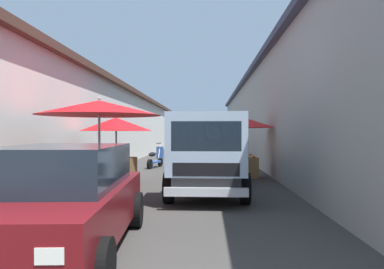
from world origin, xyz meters
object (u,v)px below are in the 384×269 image
(fruit_stall_near_right, at_px, (228,134))
(fruit_stall_far_left, at_px, (244,129))
(fruit_stall_far_right, at_px, (99,119))
(hatchback_car, at_px, (60,198))
(vendor_by_crates, at_px, (199,154))
(fruit_stall_mid_lane, at_px, (117,134))
(delivery_truck, at_px, (207,156))
(vendor_in_shade, at_px, (234,147))
(parked_scooter, at_px, (155,158))

(fruit_stall_near_right, relative_size, fruit_stall_far_left, 0.97)
(fruit_stall_far_right, distance_m, hatchback_car, 3.50)
(fruit_stall_far_right, height_order, vendor_by_crates, fruit_stall_far_right)
(fruit_stall_mid_lane, distance_m, delivery_truck, 3.68)
(fruit_stall_mid_lane, height_order, vendor_by_crates, fruit_stall_mid_lane)
(vendor_by_crates, bearing_deg, hatchback_car, 168.26)
(fruit_stall_mid_lane, bearing_deg, vendor_by_crates, -56.19)
(fruit_stall_mid_lane, bearing_deg, hatchback_car, -172.50)
(fruit_stall_far_right, relative_size, fruit_stall_far_left, 1.18)
(vendor_by_crates, bearing_deg, fruit_stall_far_left, -78.56)
(fruit_stall_near_right, xyz_separation_m, fruit_stall_far_left, (-8.53, -0.11, 0.21))
(vendor_by_crates, bearing_deg, vendor_in_shade, -17.11)
(fruit_stall_mid_lane, relative_size, parked_scooter, 1.37)
(fruit_stall_far_right, bearing_deg, delivery_truck, -70.17)
(fruit_stall_mid_lane, relative_size, hatchback_car, 0.57)
(fruit_stall_far_left, distance_m, vendor_by_crates, 1.93)
(delivery_truck, height_order, parked_scooter, delivery_truck)
(vendor_by_crates, xyz_separation_m, parked_scooter, (3.62, 2.10, -0.41))
(hatchback_car, distance_m, vendor_by_crates, 8.30)
(fruit_stall_near_right, relative_size, parked_scooter, 1.39)
(hatchback_car, height_order, parked_scooter, hatchback_car)
(hatchback_car, distance_m, vendor_in_shade, 13.83)
(fruit_stall_mid_lane, distance_m, fruit_stall_far_left, 4.67)
(fruit_stall_far_right, distance_m, delivery_truck, 2.77)
(hatchback_car, xyz_separation_m, vendor_in_shade, (13.43, -3.32, 0.17))
(vendor_by_crates, distance_m, parked_scooter, 4.20)
(fruit_stall_far_left, xyz_separation_m, vendor_in_shade, (4.97, 0.03, -0.86))
(vendor_by_crates, relative_size, vendor_in_shade, 0.95)
(fruit_stall_near_right, bearing_deg, fruit_stall_far_right, 164.89)
(delivery_truck, relative_size, vendor_in_shade, 3.12)
(fruit_stall_far_right, relative_size, delivery_truck, 0.57)
(parked_scooter, bearing_deg, fruit_stall_far_left, -131.07)
(fruit_stall_far_left, distance_m, delivery_truck, 4.58)
(fruit_stall_far_left, height_order, vendor_by_crates, fruit_stall_far_left)
(parked_scooter, bearing_deg, delivery_truck, -162.42)
(fruit_stall_mid_lane, relative_size, vendor_by_crates, 1.51)
(fruit_stall_mid_lane, xyz_separation_m, fruit_stall_far_left, (2.03, -4.20, 0.19))
(delivery_truck, distance_m, vendor_by_crates, 4.00)
(fruit_stall_mid_lane, distance_m, parked_scooter, 5.45)
(fruit_stall_near_right, bearing_deg, parked_scooter, 145.14)
(hatchback_car, bearing_deg, fruit_stall_near_right, -10.80)
(vendor_in_shade, bearing_deg, hatchback_car, 166.11)
(hatchback_car, height_order, vendor_in_shade, vendor_in_shade)
(hatchback_car, xyz_separation_m, parked_scooter, (11.74, 0.42, -0.29))
(vendor_by_crates, bearing_deg, parked_scooter, 30.18)
(delivery_truck, bearing_deg, vendor_in_shade, -8.14)
(fruit_stall_far_right, distance_m, vendor_in_shade, 10.90)
(delivery_truck, bearing_deg, fruit_stall_near_right, -5.55)
(fruit_stall_near_right, xyz_separation_m, fruit_stall_far_right, (-13.74, 3.71, 0.39))
(vendor_in_shade, bearing_deg, vendor_by_crates, 162.89)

